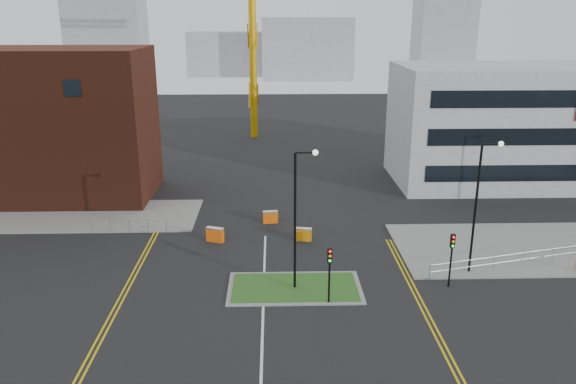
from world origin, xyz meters
name	(u,v)px	position (x,y,z in m)	size (l,w,h in m)	color
ground	(262,362)	(0.00, 0.00, 0.00)	(200.00, 200.00, 0.00)	black
pavement_left	(37,216)	(-20.00, 22.00, 0.06)	(28.00, 8.00, 0.12)	slate
pavement_right	(556,247)	(22.00, 14.00, 0.06)	(24.00, 10.00, 0.12)	slate
island_kerb	(295,288)	(2.00, 8.00, 0.04)	(8.60, 4.60, 0.08)	slate
grass_island	(295,288)	(2.00, 8.00, 0.06)	(8.00, 4.00, 0.12)	#28541C
brick_building	(20,126)	(-22.97, 28.00, 6.85)	(24.20, 10.07, 14.24)	#451C11
office_block	(518,125)	(26.01, 31.97, 6.00)	(25.00, 12.20, 12.00)	#9EA0A2
streetlamp_island	(299,209)	(2.22, 8.00, 5.41)	(1.46, 0.36, 9.18)	black
streetlamp_right_near	(480,198)	(14.22, 10.00, 5.41)	(1.46, 0.36, 9.18)	black
traffic_light_island	(330,265)	(4.00, 5.98, 2.57)	(0.28, 0.33, 3.65)	black
traffic_light_right	(452,250)	(12.00, 7.98, 2.57)	(0.28, 0.33, 3.65)	black
railing_left	(129,224)	(-11.00, 18.00, 0.74)	(6.05, 0.05, 1.10)	gray
railing_right	(553,252)	(20.50, 11.50, 0.78)	(19.05, 5.05, 1.10)	gray
centre_line	(262,340)	(0.00, 2.00, 0.01)	(0.15, 30.00, 0.01)	silver
yellow_left_a	(131,277)	(-9.00, 10.00, 0.01)	(0.12, 24.00, 0.01)	gold
yellow_left_b	(135,277)	(-8.70, 10.00, 0.01)	(0.12, 24.00, 0.01)	gold
yellow_right_a	(418,302)	(9.50, 6.00, 0.01)	(0.12, 20.00, 0.01)	gold
yellow_right_b	(423,302)	(9.80, 6.00, 0.01)	(0.12, 20.00, 0.01)	gold
skyline_a	(107,39)	(-40.00, 120.00, 11.00)	(18.00, 12.00, 22.00)	gray
skyline_b	(307,49)	(10.00, 130.00, 8.00)	(24.00, 12.00, 16.00)	gray
skyline_c	(444,26)	(45.00, 125.00, 14.00)	(14.00, 12.00, 28.00)	gray
skyline_d	(242,54)	(-8.00, 140.00, 6.00)	(30.00, 12.00, 12.00)	gray
barrier_left	(215,234)	(-3.88, 16.00, 0.62)	(1.43, 0.90, 1.14)	#F15B0D
barrier_mid	(304,234)	(3.00, 16.00, 0.56)	(1.29, 0.62, 1.04)	orange
barrier_right	(270,216)	(0.40, 19.97, 0.57)	(1.30, 0.59, 1.05)	#E1590C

